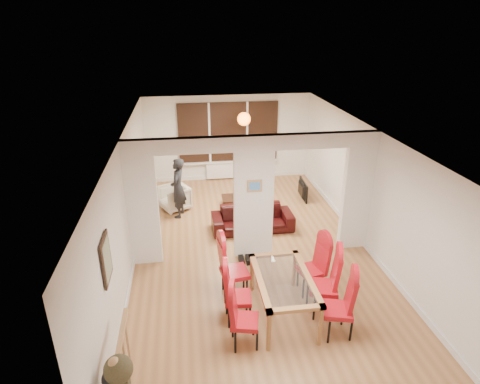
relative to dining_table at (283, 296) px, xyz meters
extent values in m
cube|color=#9E6B40|center=(-0.16, 1.99, -0.37)|extent=(5.00, 9.00, 0.01)
cube|color=white|center=(-0.16, 1.99, 0.93)|extent=(5.00, 0.18, 2.60)
cube|color=black|center=(-0.16, 6.43, 1.13)|extent=(3.00, 0.08, 1.80)
cube|color=white|center=(-0.16, 6.39, -0.07)|extent=(1.40, 0.08, 0.50)
sphere|color=orange|center=(0.14, 5.29, 1.78)|extent=(0.36, 0.36, 0.36)
cube|color=gray|center=(-2.63, -0.41, 1.23)|extent=(0.04, 0.52, 0.67)
cube|color=#4C8CD8|center=(-0.16, 1.90, 1.23)|extent=(0.30, 0.03, 0.25)
imported|color=black|center=(0.01, 3.05, -0.09)|extent=(1.93, 0.79, 0.56)
imported|color=beige|center=(-1.83, 4.45, -0.06)|extent=(0.92, 0.93, 0.64)
imported|color=black|center=(-1.71, 4.02, 0.39)|extent=(0.63, 0.49, 1.53)
imported|color=black|center=(1.64, 4.68, -0.12)|extent=(0.87, 0.16, 0.50)
cylinder|color=#143F19|center=(-0.24, 4.41, 0.03)|extent=(0.08, 0.08, 0.30)
imported|color=black|center=(-0.02, 4.51, -0.09)|extent=(0.22, 0.22, 0.06)
camera|label=1|loc=(-1.48, -5.29, 4.24)|focal=30.00mm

